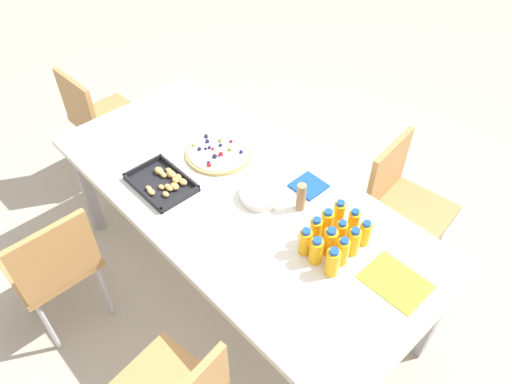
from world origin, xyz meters
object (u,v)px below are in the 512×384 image
juice_bottle_10 (316,251)px  juice_bottle_11 (305,242)px  chair_far_right (53,263)px  paper_folder (396,282)px  juice_bottle_3 (354,242)px  juice_bottle_7 (330,242)px  juice_bottle_1 (353,223)px  juice_bottle_9 (333,262)px  juice_bottle_2 (339,214)px  snack_tray (163,183)px  juice_bottle_5 (327,223)px  juice_bottle_8 (316,231)px  juice_bottle_6 (343,251)px  cardboard_tube (301,197)px  napkin_stack (309,186)px  juice_bottle_4 (341,233)px  party_table (238,203)px  fruit_pizza (219,152)px  plate_stack (261,195)px  chair_near_left (402,200)px  juice_bottle_0 (365,233)px  chair_end (99,116)px

juice_bottle_10 → juice_bottle_11: size_ratio=0.98×
chair_far_right → paper_folder: size_ratio=3.19×
juice_bottle_3 → juice_bottle_7: size_ratio=1.00×
juice_bottle_1 → juice_bottle_9: (-0.08, 0.23, 0.00)m
juice_bottle_2 → snack_tray: (0.76, 0.44, -0.05)m
juice_bottle_3 → juice_bottle_9: size_ratio=1.00×
juice_bottle_5 → snack_tray: size_ratio=0.42×
juice_bottle_8 → chair_far_right: bearing=44.8°
juice_bottle_6 → cardboard_tube: size_ratio=0.97×
juice_bottle_11 → chair_far_right: bearing=41.9°
juice_bottle_3 → snack_tray: juice_bottle_3 is taller
napkin_stack → juice_bottle_6: bearing=149.4°
juice_bottle_10 → chair_far_right: bearing=39.8°
juice_bottle_8 → cardboard_tube: (0.18, -0.10, 0.01)m
juice_bottle_6 → juice_bottle_8: (0.15, -0.00, -0.00)m
juice_bottle_9 → juice_bottle_10: juice_bottle_9 is taller
juice_bottle_4 → juice_bottle_9: bearing=118.2°
juice_bottle_5 → juice_bottle_7: 0.11m
chair_far_right → juice_bottle_11: 1.23m
party_table → juice_bottle_11: size_ratio=14.88×
juice_bottle_3 → juice_bottle_5: bearing=-0.6°
party_table → juice_bottle_4: bearing=-165.9°
paper_folder → juice_bottle_10: bearing=28.0°
party_table → fruit_pizza: bearing=-23.3°
juice_bottle_3 → juice_bottle_11: bearing=46.3°
napkin_stack → chair_far_right: bearing=60.6°
party_table → juice_bottle_8: juice_bottle_8 is taller
party_table → juice_bottle_4: 0.56m
juice_bottle_3 → juice_bottle_4: juice_bottle_3 is taller
plate_stack → juice_bottle_5: bearing=-170.1°
chair_near_left → juice_bottle_0: juice_bottle_0 is taller
snack_tray → plate_stack: bearing=-143.6°
juice_bottle_3 → juice_bottle_4: bearing=-3.8°
fruit_pizza → juice_bottle_8: bearing=174.5°
juice_bottle_8 → juice_bottle_9: bearing=154.9°
juice_bottle_5 → fruit_pizza: bearing=0.1°
napkin_stack → paper_folder: (-0.63, 0.16, -0.00)m
juice_bottle_2 → fruit_pizza: juice_bottle_2 is taller
juice_bottle_11 → party_table: bearing=-2.5°
juice_bottle_4 → juice_bottle_11: size_ratio=0.94×
chair_far_right → juice_bottle_6: (-1.04, -0.88, 0.29)m
chair_far_right → napkin_stack: bearing=-29.4°
juice_bottle_3 → paper_folder: size_ratio=0.56×
juice_bottle_6 → fruit_pizza: bearing=-4.7°
juice_bottle_2 → juice_bottle_10: juice_bottle_2 is taller
chair_end → juice_bottle_5: juice_bottle_5 is taller
juice_bottle_6 → chair_near_left: bearing=-79.2°
juice_bottle_8 → juice_bottle_10: size_ratio=1.04×
juice_bottle_1 → fruit_pizza: size_ratio=0.41×
plate_stack → juice_bottle_11: bearing=166.7°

